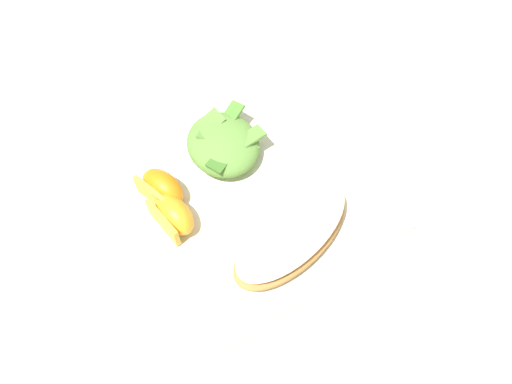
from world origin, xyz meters
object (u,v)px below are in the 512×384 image
(white_plate, at_px, (256,199))
(orange_wedge_front, at_px, (162,188))
(orange_wedge_middle, at_px, (173,215))
(green_salad_pile, at_px, (224,144))
(metal_fork, at_px, (286,333))
(cheesy_pizza_bread, at_px, (290,236))

(white_plate, distance_m, orange_wedge_front, 0.12)
(white_plate, xyz_separation_m, orange_wedge_middle, (-0.02, -0.10, 0.03))
(orange_wedge_middle, bearing_deg, orange_wedge_front, 170.94)
(green_salad_pile, xyz_separation_m, orange_wedge_front, (0.01, -0.10, -0.00))
(metal_fork, bearing_deg, orange_wedge_middle, -168.19)
(cheesy_pizza_bread, bearing_deg, metal_fork, -37.04)
(white_plate, height_order, metal_fork, white_plate)
(white_plate, relative_size, green_salad_pile, 2.80)
(orange_wedge_front, xyz_separation_m, metal_fork, (0.22, 0.03, -0.03))
(white_plate, xyz_separation_m, orange_wedge_front, (-0.06, -0.10, 0.03))
(green_salad_pile, height_order, orange_wedge_middle, green_salad_pile)
(orange_wedge_front, height_order, orange_wedge_middle, same)
(cheesy_pizza_bread, bearing_deg, orange_wedge_middle, -133.81)
(white_plate, relative_size, orange_wedge_front, 4.13)
(white_plate, bearing_deg, orange_wedge_middle, -102.78)
(white_plate, bearing_deg, orange_wedge_front, -123.26)
(metal_fork, bearing_deg, cheesy_pizza_bread, 142.96)
(white_plate, xyz_separation_m, metal_fork, (0.16, -0.06, -0.01))
(orange_wedge_front, xyz_separation_m, orange_wedge_middle, (0.04, -0.01, 0.00))
(cheesy_pizza_bread, distance_m, metal_fork, 0.11)
(cheesy_pizza_bread, distance_m, green_salad_pile, 0.15)
(green_salad_pile, relative_size, metal_fork, 0.53)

